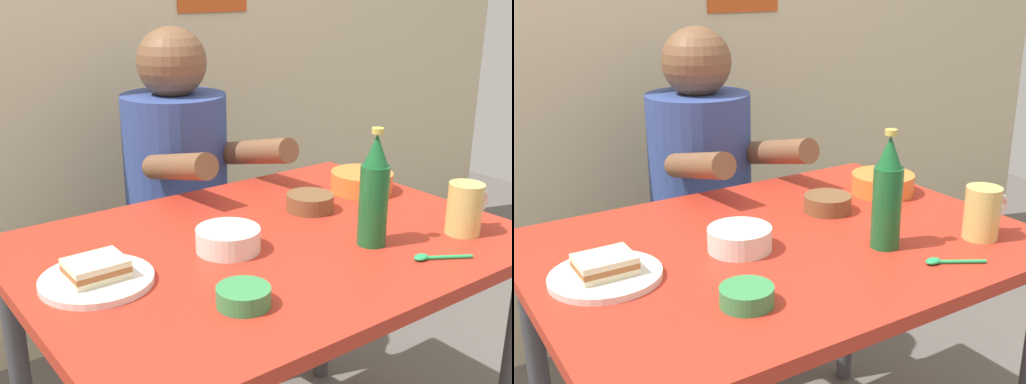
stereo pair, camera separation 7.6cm
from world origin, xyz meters
The scene contains 12 objects.
dining_table centered at (0.00, 0.00, 0.65)m, with size 1.10×0.80×0.74m.
stool centered at (0.11, 0.63, 0.35)m, with size 0.34×0.34×0.45m.
person_seated centered at (0.11, 0.62, 0.77)m, with size 0.33×0.56×0.72m.
plate_orange centered at (-0.40, 0.02, 0.75)m, with size 0.22×0.22×0.01m, color silver.
sandwich centered at (-0.40, 0.02, 0.77)m, with size 0.11×0.09×0.04m.
beer_mug centered at (0.39, -0.23, 0.80)m, with size 0.13×0.08×0.12m.
beer_bottle centered at (0.17, -0.15, 0.86)m, with size 0.06×0.06×0.26m.
dip_bowl_green centered at (-0.22, -0.21, 0.76)m, with size 0.10×0.10×0.03m.
rice_bowl_white centered at (-0.11, 0.01, 0.77)m, with size 0.14×0.14×0.05m.
condiment_bowl_brown centered at (0.20, 0.09, 0.76)m, with size 0.12×0.12×0.04m.
soup_bowl_orange centered at (0.42, 0.13, 0.77)m, with size 0.17×0.17×0.05m.
spoon centered at (0.21, -0.28, 0.75)m, with size 0.11×0.07×0.01m.
Camera 2 is at (-0.73, -1.08, 1.29)m, focal length 44.22 mm.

